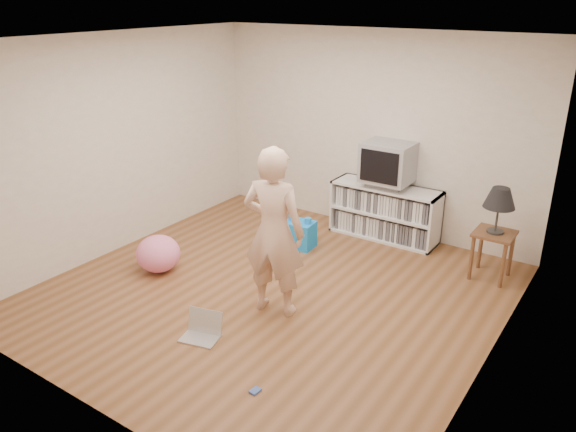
# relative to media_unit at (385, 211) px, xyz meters

# --- Properties ---
(ground) EXTENTS (4.50, 4.50, 0.00)m
(ground) POSITION_rel_media_unit_xyz_m (-0.36, -2.04, -0.35)
(ground) COLOR brown
(ground) RESTS_ON ground
(walls) EXTENTS (4.52, 4.52, 2.60)m
(walls) POSITION_rel_media_unit_xyz_m (-0.36, -2.04, 0.95)
(walls) COLOR beige
(walls) RESTS_ON ground
(ceiling) EXTENTS (4.50, 4.50, 0.01)m
(ceiling) POSITION_rel_media_unit_xyz_m (-0.36, -2.04, 2.25)
(ceiling) COLOR white
(ceiling) RESTS_ON walls
(media_unit) EXTENTS (1.40, 0.45, 0.70)m
(media_unit) POSITION_rel_media_unit_xyz_m (0.00, 0.00, 0.00)
(media_unit) COLOR white
(media_unit) RESTS_ON ground
(dvd_deck) EXTENTS (0.45, 0.35, 0.07)m
(dvd_deck) POSITION_rel_media_unit_xyz_m (0.00, -0.02, 0.39)
(dvd_deck) COLOR gray
(dvd_deck) RESTS_ON media_unit
(crt_tv) EXTENTS (0.60, 0.53, 0.50)m
(crt_tv) POSITION_rel_media_unit_xyz_m (0.00, -0.02, 0.67)
(crt_tv) COLOR #96969A
(crt_tv) RESTS_ON dvd_deck
(side_table) EXTENTS (0.42, 0.42, 0.55)m
(side_table) POSITION_rel_media_unit_xyz_m (1.47, -0.39, 0.07)
(side_table) COLOR brown
(side_table) RESTS_ON ground
(table_lamp) EXTENTS (0.34, 0.34, 0.52)m
(table_lamp) POSITION_rel_media_unit_xyz_m (1.47, -0.39, 0.59)
(table_lamp) COLOR #333333
(table_lamp) RESTS_ON side_table
(person) EXTENTS (0.69, 0.53, 1.71)m
(person) POSITION_rel_media_unit_xyz_m (-0.13, -2.31, 0.50)
(person) COLOR beige
(person) RESTS_ON ground
(laptop) EXTENTS (0.40, 0.35, 0.24)m
(laptop) POSITION_rel_media_unit_xyz_m (-0.41, -3.07, -0.28)
(laptop) COLOR silver
(laptop) RESTS_ON ground
(playing_cards) EXTENTS (0.07, 0.10, 0.02)m
(playing_cards) POSITION_rel_media_unit_xyz_m (0.48, -3.43, -0.34)
(playing_cards) COLOR #4564B8
(playing_cards) RESTS_ON ground
(plush_blue) EXTENTS (0.38, 0.33, 0.41)m
(plush_blue) POSITION_rel_media_unit_xyz_m (-0.74, -0.90, -0.18)
(plush_blue) COLOR #1286F0
(plush_blue) RESTS_ON ground
(plush_pink) EXTENTS (0.56, 0.56, 0.43)m
(plush_pink) POSITION_rel_media_unit_xyz_m (-1.73, -2.35, -0.14)
(plush_pink) COLOR pink
(plush_pink) RESTS_ON ground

